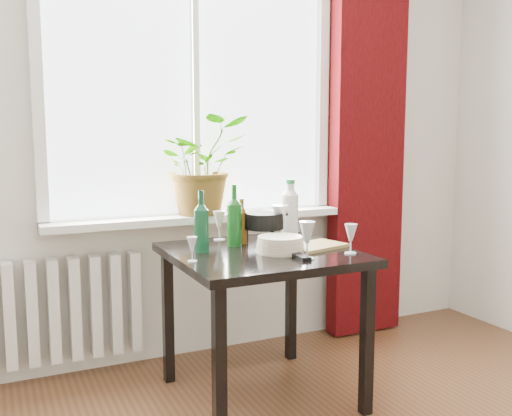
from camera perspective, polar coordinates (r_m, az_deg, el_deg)
name	(u,v)px	position (r m, az deg, el deg)	size (l,w,h in m)	color
window	(194,80)	(3.29, -6.24, 12.65)	(1.72, 0.08, 1.62)	white
windowsill	(200,218)	(3.25, -5.64, -0.98)	(1.72, 0.20, 0.04)	silver
curtain	(367,134)	(3.71, 11.07, 7.27)	(0.50, 0.12, 2.56)	#320406
radiator	(64,309)	(3.21, -18.62, -9.58)	(0.80, 0.10, 0.55)	silver
table	(261,269)	(2.77, 0.54, -6.13)	(0.85, 0.85, 0.74)	black
potted_plant	(202,165)	(3.23, -5.40, 4.31)	(0.50, 0.44, 0.56)	#3E731E
wine_bottle_left	(201,221)	(2.71, -5.49, -1.31)	(0.07, 0.07, 0.30)	#0B3D20
wine_bottle_right	(234,215)	(2.85, -2.18, -0.69)	(0.07, 0.07, 0.31)	#0E4911
bottle_amber	(242,221)	(2.91, -1.44, -1.29)	(0.06, 0.06, 0.23)	#64380B
cleaning_bottle	(290,207)	(3.14, 3.42, 0.12)	(0.09, 0.09, 0.32)	silver
wineglass_front_right	(307,240)	(2.56, 5.13, -3.20)	(0.07, 0.07, 0.17)	silver
wineglass_far_right	(351,239)	(2.70, 9.45, -3.03)	(0.06, 0.06, 0.14)	silver
wineglass_back_center	(280,224)	(2.92, 2.43, -1.58)	(0.09, 0.09, 0.20)	white
wineglass_back_left	(219,225)	(3.01, -3.70, -1.74)	(0.07, 0.07, 0.16)	silver
wineglass_front_left	(192,249)	(2.51, -6.40, -4.13)	(0.05, 0.05, 0.11)	silver
plate_stack	(280,245)	(2.71, 2.42, -3.67)	(0.23, 0.23, 0.07)	beige
fondue_pot	(264,228)	(2.92, 0.79, -2.00)	(0.23, 0.20, 0.16)	black
tv_remote	(299,256)	(2.60, 4.34, -4.81)	(0.05, 0.16, 0.02)	black
cutting_board	(315,246)	(2.83, 5.94, -3.81)	(0.30, 0.19, 0.02)	olive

